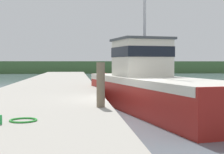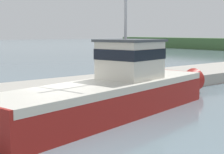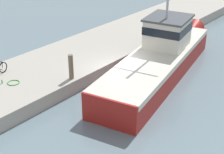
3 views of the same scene
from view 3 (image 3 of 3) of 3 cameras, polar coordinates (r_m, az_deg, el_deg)
The scene contains 6 objects.
ground_plane at distance 20.79m, azimuth 1.00°, elevation -0.67°, with size 320.00×320.00×0.00m, color slate.
dock_pier at distance 22.80m, azimuth -6.13°, elevation 2.82°, with size 5.45×80.00×0.80m, color #A39E93.
fishing_boat_main at distance 21.52m, azimuth 8.18°, elevation 3.43°, with size 5.24×14.79×8.56m.
mooring_post at distance 19.13m, azimuth -6.84°, elevation 1.70°, with size 0.27×0.27×1.44m, color #756651.
hose_coil at distance 19.54m, azimuth -16.07°, elevation -0.91°, with size 0.67×0.67×0.05m, color green.
water_bottle_by_bike at distance 19.65m, azimuth -17.83°, elevation -0.73°, with size 0.06×0.06×0.22m, color green.
Camera 3 is at (11.41, -14.62, 9.40)m, focal length 55.00 mm.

